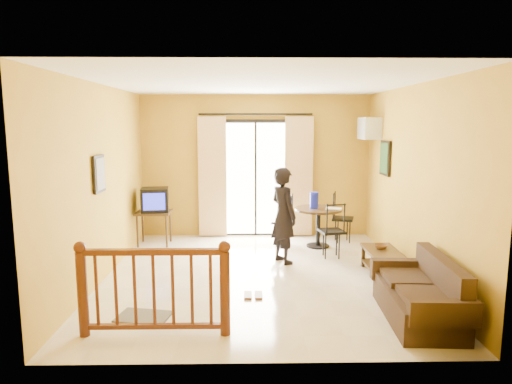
{
  "coord_description": "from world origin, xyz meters",
  "views": [
    {
      "loc": [
        -0.15,
        -6.52,
        2.25
      ],
      "look_at": [
        -0.03,
        0.2,
        1.23
      ],
      "focal_mm": 32.0,
      "sensor_mm": 36.0,
      "label": 1
    }
  ],
  "objects_px": {
    "coffee_table": "(382,258)",
    "sofa": "(422,296)",
    "standing_person": "(283,215)",
    "dining_table": "(318,216)",
    "television": "(155,200)"
  },
  "relations": [
    {
      "from": "coffee_table",
      "to": "sofa",
      "type": "height_order",
      "value": "sofa"
    },
    {
      "from": "standing_person",
      "to": "dining_table",
      "type": "bearing_deg",
      "value": -66.97
    },
    {
      "from": "dining_table",
      "to": "coffee_table",
      "type": "relative_size",
      "value": 1.02
    },
    {
      "from": "sofa",
      "to": "standing_person",
      "type": "relative_size",
      "value": 1.0
    },
    {
      "from": "sofa",
      "to": "coffee_table",
      "type": "bearing_deg",
      "value": 92.9
    },
    {
      "from": "coffee_table",
      "to": "standing_person",
      "type": "height_order",
      "value": "standing_person"
    },
    {
      "from": "sofa",
      "to": "standing_person",
      "type": "height_order",
      "value": "standing_person"
    },
    {
      "from": "dining_table",
      "to": "sofa",
      "type": "xyz_separation_m",
      "value": [
        0.72,
        -3.15,
        -0.29
      ]
    },
    {
      "from": "television",
      "to": "sofa",
      "type": "bearing_deg",
      "value": -49.49
    },
    {
      "from": "coffee_table",
      "to": "sofa",
      "type": "bearing_deg",
      "value": -90.09
    },
    {
      "from": "coffee_table",
      "to": "dining_table",
      "type": "bearing_deg",
      "value": 114.68
    },
    {
      "from": "standing_person",
      "to": "sofa",
      "type": "bearing_deg",
      "value": -176.71
    },
    {
      "from": "television",
      "to": "dining_table",
      "type": "bearing_deg",
      "value": -11.33
    },
    {
      "from": "dining_table",
      "to": "sofa",
      "type": "height_order",
      "value": "sofa"
    },
    {
      "from": "television",
      "to": "coffee_table",
      "type": "distance_m",
      "value": 4.16
    }
  ]
}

